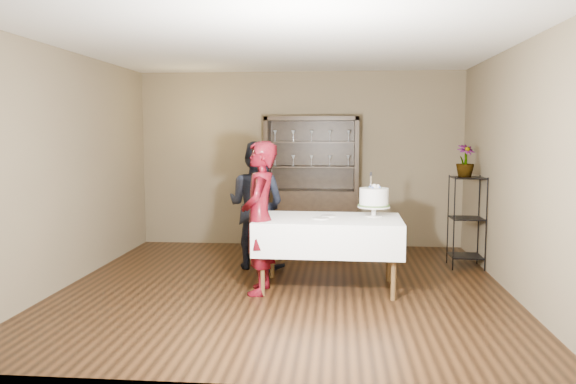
% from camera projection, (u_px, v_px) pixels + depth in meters
% --- Properties ---
extents(floor, '(5.00, 5.00, 0.00)m').
position_uv_depth(floor, '(284.00, 288.00, 6.40)').
color(floor, black).
rests_on(floor, ground).
extents(ceiling, '(5.00, 5.00, 0.00)m').
position_uv_depth(ceiling, '(284.00, 46.00, 6.12)').
color(ceiling, silver).
rests_on(ceiling, back_wall).
extents(back_wall, '(5.00, 0.02, 2.70)m').
position_uv_depth(back_wall, '(300.00, 159.00, 8.74)').
color(back_wall, brown).
rests_on(back_wall, floor).
extents(wall_left, '(0.02, 5.00, 2.70)m').
position_uv_depth(wall_left, '(69.00, 168.00, 6.49)').
color(wall_left, brown).
rests_on(wall_left, floor).
extents(wall_right, '(0.02, 5.00, 2.70)m').
position_uv_depth(wall_right, '(515.00, 171.00, 6.04)').
color(wall_right, brown).
rests_on(wall_right, floor).
extents(china_hutch, '(1.40, 0.48, 2.00)m').
position_uv_depth(china_hutch, '(311.00, 205.00, 8.55)').
color(china_hutch, black).
rests_on(china_hutch, floor).
extents(plant_etagere, '(0.42, 0.42, 1.20)m').
position_uv_depth(plant_etagere, '(467.00, 218.00, 7.32)').
color(plant_etagere, black).
rests_on(plant_etagere, floor).
extents(cake_table, '(1.64, 1.03, 0.81)m').
position_uv_depth(cake_table, '(329.00, 235.00, 6.31)').
color(cake_table, white).
rests_on(cake_table, floor).
extents(woman, '(0.40, 0.61, 1.67)m').
position_uv_depth(woman, '(260.00, 218.00, 6.12)').
color(woman, '#380511').
rests_on(woman, floor).
extents(man, '(0.97, 0.86, 1.65)m').
position_uv_depth(man, '(256.00, 205.00, 7.27)').
color(man, black).
rests_on(man, floor).
extents(cake, '(0.37, 0.37, 0.51)m').
position_uv_depth(cake, '(374.00, 199.00, 6.38)').
color(cake, white).
rests_on(cake, cake_table).
extents(plate_near, '(0.25, 0.25, 0.01)m').
position_uv_depth(plate_near, '(321.00, 218.00, 6.20)').
color(plate_near, white).
rests_on(plate_near, cake_table).
extents(plate_far, '(0.17, 0.17, 0.01)m').
position_uv_depth(plate_far, '(328.00, 216.00, 6.38)').
color(plate_far, white).
rests_on(plate_far, cake_table).
extents(potted_plant, '(0.31, 0.31, 0.42)m').
position_uv_depth(potted_plant, '(465.00, 161.00, 7.28)').
color(potted_plant, '#4F7538').
rests_on(potted_plant, plant_etagere).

